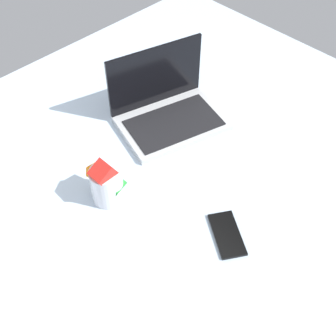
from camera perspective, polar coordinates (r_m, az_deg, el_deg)
The scene contains 4 objects.
bed_mattress at distance 139.71cm, azimuth -2.58°, elevation -2.41°, with size 180.00×140.00×18.00cm, color silver.
laptop at distance 144.94cm, azimuth -0.12°, elevation 7.56°, with size 38.05×31.18×23.00cm.
snack_cup at distance 121.83cm, azimuth -7.89°, elevation -1.93°, with size 9.00×10.73×14.48cm.
cell_phone at distance 118.83cm, azimuth 7.60°, elevation -8.48°, with size 6.80×14.00×0.80cm, color black.
Camera 1 is at (-57.32, -67.41, 117.11)cm, focal length 47.30 mm.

